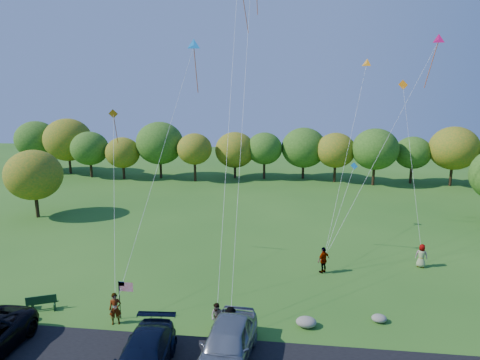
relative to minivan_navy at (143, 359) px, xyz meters
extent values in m
plane|color=#285B1A|center=(2.89, 4.39, -0.90)|extent=(140.00, 140.00, 0.00)
cylinder|color=#332312|center=(-31.75, 41.93, 0.37)|extent=(0.36, 0.36, 2.54)
ellipsoid|color=#326419|center=(-31.75, 41.93, 3.87)|extent=(6.85, 6.85, 6.17)
cylinder|color=#332312|center=(-27.54, 41.19, 0.46)|extent=(0.36, 0.36, 2.74)
ellipsoid|color=#326419|center=(-27.54, 41.19, 4.00)|extent=(6.69, 6.69, 6.02)
cylinder|color=#332312|center=(-22.39, 43.02, 0.68)|extent=(0.36, 0.36, 3.18)
ellipsoid|color=#275215|center=(-22.39, 43.02, 3.99)|extent=(5.29, 5.29, 4.76)
cylinder|color=#332312|center=(-17.64, 40.41, 0.39)|extent=(0.36, 0.36, 2.59)
ellipsoid|color=#326419|center=(-17.64, 40.41, 3.90)|extent=(6.81, 6.81, 6.13)
cylinder|color=#332312|center=(-12.39, 43.77, 0.66)|extent=(0.36, 0.36, 3.12)
ellipsoid|color=#275215|center=(-12.39, 43.77, 4.46)|extent=(6.88, 6.88, 6.19)
cylinder|color=#332312|center=(-7.21, 40.59, 0.25)|extent=(0.36, 0.36, 2.32)
ellipsoid|color=#275215|center=(-7.21, 40.59, 2.98)|extent=(4.82, 4.82, 4.34)
cylinder|color=#332312|center=(-1.57, 41.57, 0.47)|extent=(0.36, 0.36, 2.75)
ellipsoid|color=#275215|center=(-1.57, 41.57, 3.96)|extent=(6.51, 6.51, 5.86)
cylinder|color=#332312|center=(2.70, 42.25, 0.30)|extent=(0.36, 0.36, 2.41)
ellipsoid|color=#275215|center=(2.70, 42.25, 3.48)|extent=(6.07, 6.07, 5.47)
cylinder|color=#332312|center=(7.44, 42.22, 0.36)|extent=(0.36, 0.36, 2.54)
ellipsoid|color=#326419|center=(7.44, 42.22, 3.64)|extent=(6.19, 6.19, 5.57)
cylinder|color=#332312|center=(12.64, 41.95, 0.56)|extent=(0.36, 0.36, 2.92)
ellipsoid|color=#326419|center=(12.64, 41.95, 4.30)|extent=(7.02, 7.02, 6.31)
cylinder|color=#332312|center=(18.37, 41.75, 0.49)|extent=(0.36, 0.36, 2.79)
ellipsoid|color=#275215|center=(18.37, 41.75, 3.71)|extent=(5.61, 5.61, 5.05)
cylinder|color=#332312|center=(22.86, 43.61, 0.28)|extent=(0.36, 0.36, 2.36)
ellipsoid|color=#326419|center=(22.86, 43.61, 3.22)|extent=(5.42, 5.42, 4.87)
cylinder|color=#332312|center=(27.87, 41.47, 0.50)|extent=(0.36, 0.36, 2.81)
ellipsoid|color=#275215|center=(27.87, 41.47, 3.54)|extent=(5.01, 5.01, 4.50)
cylinder|color=#332312|center=(-19.11, 22.39, 0.40)|extent=(0.36, 0.36, 2.60)
ellipsoid|color=#326419|center=(-19.11, 22.39, 3.52)|extent=(5.60, 5.60, 5.04)
imported|color=black|center=(0.00, 0.00, 0.00)|extent=(2.79, 5.98, 1.69)
imported|color=gray|center=(3.71, 1.44, 0.16)|extent=(2.80, 6.03, 2.00)
imported|color=#4C4C59|center=(-3.09, 4.15, 0.02)|extent=(0.79, 0.65, 1.86)
imported|color=#4C4C59|center=(2.71, 4.27, -0.12)|extent=(0.93, 0.83, 1.56)
imported|color=#4C4C59|center=(3.52, 3.82, -0.08)|extent=(1.18, 0.85, 1.65)
imported|color=#4C4C59|center=(9.04, 12.45, 0.07)|extent=(1.14, 1.14, 1.94)
imported|color=#4C4C59|center=(16.32, 14.32, -0.02)|extent=(1.01, 0.83, 1.77)
cube|color=#133419|center=(-8.11, 5.18, -0.50)|extent=(1.62, 0.79, 0.06)
cube|color=#133419|center=(-8.11, 5.01, -0.22)|extent=(1.60, 0.74, 0.53)
cube|color=#133419|center=(-8.82, 5.18, -0.70)|extent=(0.24, 0.42, 0.40)
cube|color=#133419|center=(-7.39, 5.18, -0.70)|extent=(0.24, 0.42, 0.40)
cylinder|color=#0A48A4|center=(-8.72, 3.69, -0.49)|extent=(0.56, 0.56, 0.84)
cylinder|color=black|center=(-3.05, 4.70, 0.27)|extent=(0.05, 0.05, 2.35)
cube|color=red|center=(-2.62, 4.70, 1.12)|extent=(0.85, 0.57, 0.02)
cube|color=navy|center=(-2.88, 4.71, 1.29)|extent=(0.34, 0.02, 0.26)
ellipsoid|color=gray|center=(7.62, 5.15, -0.62)|extent=(1.15, 0.90, 0.57)
ellipsoid|color=slate|center=(11.77, 6.15, -0.68)|extent=(0.85, 0.71, 0.44)
cone|color=#168FE5|center=(-0.25, 12.99, 15.00)|extent=(1.06, 0.65, 0.91)
cone|color=orange|center=(11.98, 17.33, 13.92)|extent=(0.85, 0.56, 0.74)
cone|color=#BD0D53|center=(17.60, 19.34, 15.77)|extent=(1.06, 0.60, 0.93)
cube|color=orange|center=(14.87, 17.86, 12.36)|extent=(0.59, 0.57, 0.75)
cube|color=orange|center=(-6.25, 12.89, 10.33)|extent=(0.69, 0.22, 0.67)
cube|color=#125BB6|center=(12.28, 22.68, 5.10)|extent=(0.60, 0.47, 0.71)
camera|label=1|loc=(6.54, -16.75, 12.37)|focal=32.00mm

